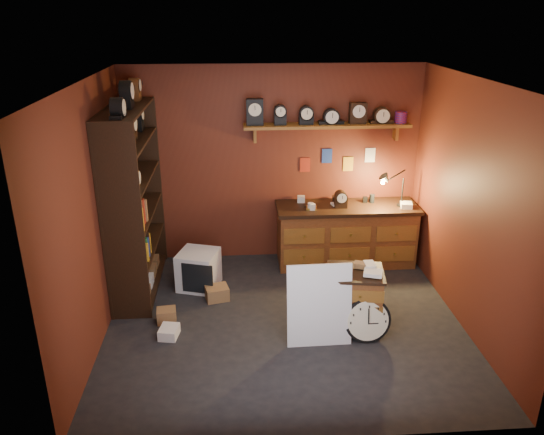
{
  "coord_description": "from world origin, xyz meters",
  "views": [
    {
      "loc": [
        -0.52,
        -5.2,
        3.36
      ],
      "look_at": [
        -0.12,
        0.35,
        1.15
      ],
      "focal_mm": 35.0,
      "sensor_mm": 36.0,
      "label": 1
    }
  ],
  "objects_px": {
    "big_round_clock": "(367,320)",
    "workbench": "(346,231)",
    "shelving_unit": "(131,194)",
    "low_cabinet": "(354,297)"
  },
  "relations": [
    {
      "from": "big_round_clock",
      "to": "workbench",
      "type": "bearing_deg",
      "value": 85.76
    },
    {
      "from": "workbench",
      "to": "big_round_clock",
      "type": "bearing_deg",
      "value": -94.24
    },
    {
      "from": "workbench",
      "to": "big_round_clock",
      "type": "xyz_separation_m",
      "value": [
        -0.14,
        -1.89,
        -0.23
      ]
    },
    {
      "from": "shelving_unit",
      "to": "big_round_clock",
      "type": "relative_size",
      "value": 5.09
    },
    {
      "from": "big_round_clock",
      "to": "low_cabinet",
      "type": "bearing_deg",
      "value": 109.7
    },
    {
      "from": "low_cabinet",
      "to": "big_round_clock",
      "type": "distance_m",
      "value": 0.31
    },
    {
      "from": "shelving_unit",
      "to": "big_round_clock",
      "type": "xyz_separation_m",
      "value": [
        2.64,
        -1.4,
        -1.01
      ]
    },
    {
      "from": "shelving_unit",
      "to": "low_cabinet",
      "type": "height_order",
      "value": "shelving_unit"
    },
    {
      "from": "shelving_unit",
      "to": "big_round_clock",
      "type": "distance_m",
      "value": 3.15
    },
    {
      "from": "low_cabinet",
      "to": "big_round_clock",
      "type": "xyz_separation_m",
      "value": [
        0.1,
        -0.27,
        -0.13
      ]
    }
  ]
}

